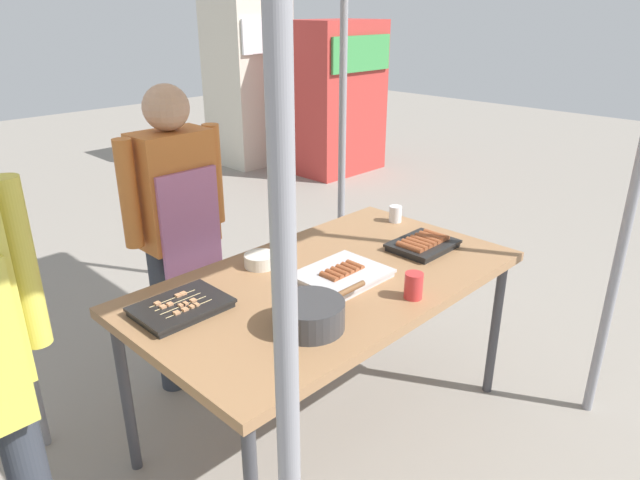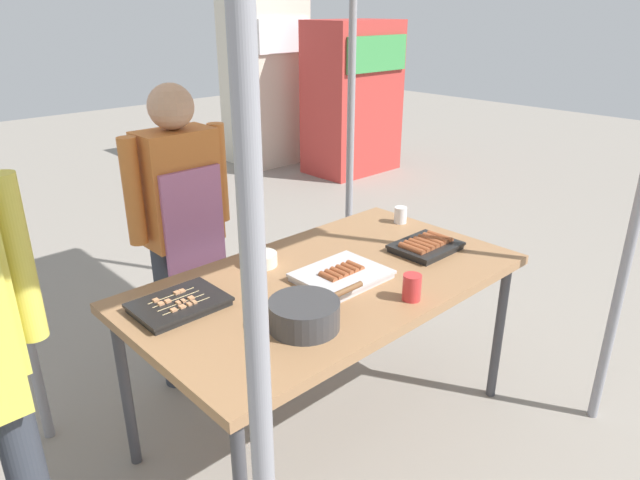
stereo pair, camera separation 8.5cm
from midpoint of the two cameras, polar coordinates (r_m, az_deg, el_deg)
The scene contains 12 objects.
ground_plane at distance 2.74m, azimuth 1.68°, elevation -17.99°, with size 18.00×18.00×0.00m, color gray.
stall_table at distance 2.35m, azimuth 1.88°, elevation -4.92°, with size 1.60×0.90×0.75m.
tray_grilled_sausages at distance 2.30m, azimuth 3.24°, elevation -3.55°, with size 0.35×0.29×0.05m.
tray_meat_skewers at distance 2.14m, azimuth -12.80°, elevation -6.31°, with size 0.33×0.24×0.04m.
tray_pork_links at distance 2.62m, azimuth 11.46°, elevation -0.58°, with size 0.29×0.23×0.05m.
cooking_wok at distance 1.96m, azimuth -0.31°, elevation -7.35°, with size 0.41×0.25×0.10m.
condiment_bowl at distance 2.43m, azimuth -4.90°, elevation -1.94°, with size 0.14×0.14×0.05m, color silver.
drink_cup_near_edge at distance 2.93m, azimuth 8.88°, elevation 2.48°, with size 0.06×0.06×0.08m, color white.
drink_cup_by_wok at distance 2.17m, azimuth 10.28°, elevation -4.69°, with size 0.07×0.07×0.10m, color red.
vendor_woman at distance 2.72m, azimuth -12.76°, elevation 2.17°, with size 0.52×0.22×1.47m.
neighbor_stall_left at distance 6.99m, azimuth -5.15°, elevation 15.28°, with size 0.80×0.76×1.83m.
neighbor_stall_right at distance 6.54m, azimuth 3.65°, elevation 13.99°, with size 0.99×0.69×1.64m.
Camera 2 is at (-1.45, -1.50, 1.77)m, focal length 32.01 mm.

